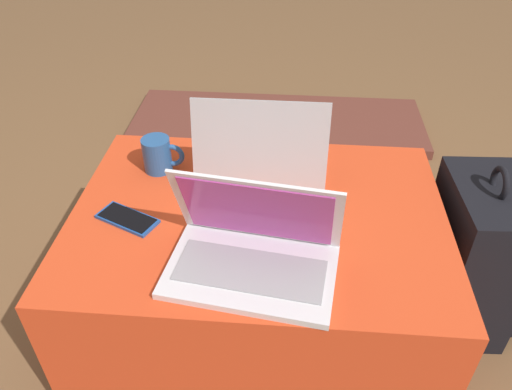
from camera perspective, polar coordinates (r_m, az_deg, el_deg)
ground_plane at (r=1.56m, az=0.23°, el=-14.44°), size 14.00×14.00×0.00m
ottoman at (r=1.39m, az=0.25°, el=-8.89°), size 0.94×0.68×0.44m
laptop_near at (r=1.08m, az=-0.37°, el=-6.34°), size 0.39×0.28×0.23m
laptop_far at (r=1.35m, az=0.62°, el=4.31°), size 0.34×0.24×0.25m
cell_phone at (r=1.26m, az=-14.49°, el=-2.64°), size 0.17×0.12×0.01m
backpack at (r=1.56m, az=23.86°, el=-6.69°), size 0.26×0.32×0.54m
coffee_mug at (r=1.40m, az=-11.08°, el=4.55°), size 0.12×0.08×0.10m
fireplace_hearth at (r=2.47m, az=2.46°, el=8.37°), size 1.40×0.50×0.04m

